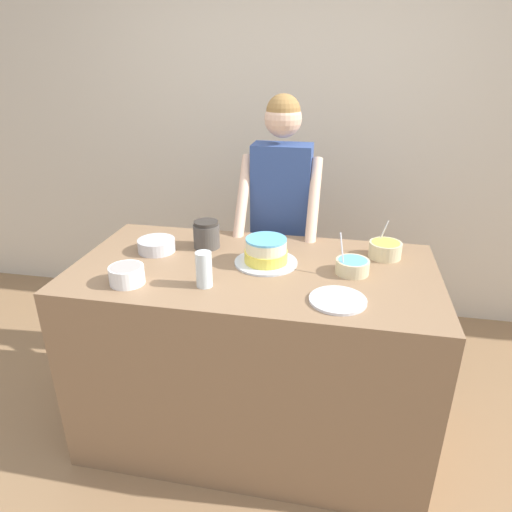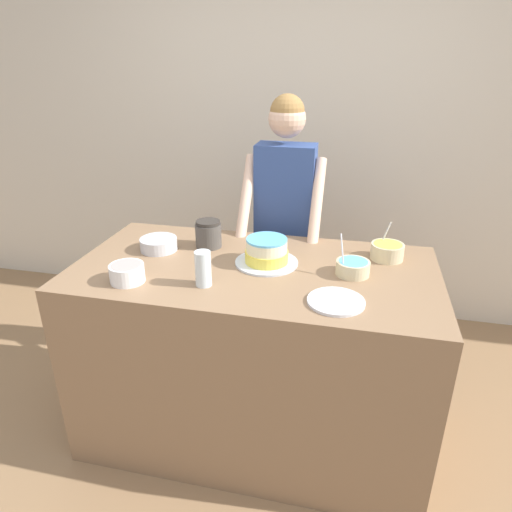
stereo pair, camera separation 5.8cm
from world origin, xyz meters
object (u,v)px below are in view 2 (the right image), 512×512
frosting_bowl_pink (127,272)px  ceramic_plate (336,301)px  frosting_bowl_blue (353,267)px  stoneware_jar (208,234)px  frosting_bowl_yellow (387,251)px  cake (267,252)px  frosting_bowl_white (159,243)px  person_baker (284,209)px  drinking_glass (203,269)px

frosting_bowl_pink → ceramic_plate: bearing=0.9°
frosting_bowl_blue → stoneware_jar: frosting_bowl_blue is taller
frosting_bowl_blue → frosting_bowl_yellow: 0.25m
cake → frosting_bowl_white: cake is taller
frosting_bowl_yellow → frosting_bowl_pink: 1.18m
frosting_bowl_yellow → frosting_bowl_white: 1.09m
person_baker → frosting_bowl_white: size_ratio=9.14×
person_baker → frosting_bowl_pink: size_ratio=11.23×
cake → ceramic_plate: 0.45m
drinking_glass → stoneware_jar: (-0.11, 0.40, -0.01)m
frosting_bowl_pink → person_baker: bearing=59.3°
person_baker → cake: size_ratio=5.66×
frosting_bowl_blue → frosting_bowl_white: bearing=176.1°
person_baker → frosting_bowl_blue: size_ratio=9.02×
ceramic_plate → stoneware_jar: size_ratio=1.66×
frosting_bowl_blue → stoneware_jar: bearing=167.1°
frosting_bowl_white → stoneware_jar: (0.22, 0.10, 0.03)m
frosting_bowl_pink → drinking_glass: drinking_glass is taller
stoneware_jar → frosting_bowl_pink: bearing=-115.7°
frosting_bowl_pink → frosting_bowl_white: bearing=92.0°
frosting_bowl_white → drinking_glass: 0.45m
frosting_bowl_yellow → drinking_glass: size_ratio=1.09×
frosting_bowl_white → person_baker: bearing=44.9°
frosting_bowl_yellow → frosting_bowl_pink: bearing=-155.6°
person_baker → stoneware_jar: 0.53m
frosting_bowl_pink → stoneware_jar: bearing=64.3°
frosting_bowl_blue → frosting_bowl_yellow: (0.15, 0.21, 0.01)m
stoneware_jar → frosting_bowl_blue: bearing=-12.9°
frosting_bowl_yellow → frosting_bowl_white: bearing=-172.6°
cake → frosting_bowl_yellow: (0.54, 0.18, -0.01)m
frosting_bowl_pink → drinking_glass: (0.32, 0.04, 0.03)m
drinking_glass → frosting_bowl_white: bearing=137.8°
frosting_bowl_blue → frosting_bowl_pink: bearing=-163.1°
cake → drinking_glass: bearing=-128.1°
person_baker → cake: bearing=-88.5°
person_baker → frosting_bowl_blue: (0.40, -0.59, -0.05)m
frosting_bowl_blue → stoneware_jar: 0.73m
cake → stoneware_jar: (-0.32, 0.13, 0.01)m
frosting_bowl_white → cake: bearing=-3.8°
frosting_bowl_pink → stoneware_jar: (0.21, 0.44, 0.02)m
stoneware_jar → frosting_bowl_white: bearing=-156.5°
person_baker → drinking_glass: person_baker is taller
person_baker → ceramic_plate: 0.93m
frosting_bowl_yellow → cake: bearing=-161.8°
frosting_bowl_white → drinking_glass: bearing=-42.2°
frosting_bowl_yellow → drinking_glass: (-0.75, -0.45, 0.03)m
frosting_bowl_pink → drinking_glass: size_ratio=0.97×
frosting_bowl_blue → stoneware_jar: size_ratio=1.34×
frosting_bowl_blue → ceramic_plate: bearing=-101.1°
frosting_bowl_yellow → person_baker: bearing=144.9°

